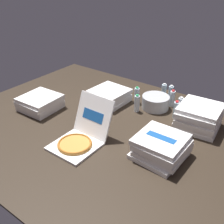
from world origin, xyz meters
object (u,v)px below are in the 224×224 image
object	(u,v)px
water_bottle_3	(137,95)
water_bottle_6	(137,103)
water_bottle_4	(176,110)
pizza_stack_left_far	(161,147)
water_bottle_5	(172,99)
water_bottle_0	(171,94)
open_pizza_box	(80,136)
water_bottle_1	(164,92)
pizza_stack_left_mid	(199,117)
pizza_stack_right_far	(109,96)
pizza_stack_right_near	(40,103)
water_bottle_2	(180,106)
ice_bucket	(155,102)

from	to	relation	value
water_bottle_3	water_bottle_6	size ratio (longest dim) A/B	1.00
water_bottle_6	water_bottle_4	bearing A→B (deg)	16.73
pizza_stack_left_far	water_bottle_5	size ratio (longest dim) A/B	2.15
water_bottle_0	water_bottle_6	distance (m)	0.49
open_pizza_box	water_bottle_1	world-z (taller)	open_pizza_box
pizza_stack_left_far	pizza_stack_left_mid	bearing A→B (deg)	83.24
pizza_stack_left_mid	pizza_stack_right_far	size ratio (longest dim) A/B	1.02
pizza_stack_left_mid	water_bottle_1	distance (m)	0.68
water_bottle_5	pizza_stack_right_near	bearing A→B (deg)	-140.40
water_bottle_2	water_bottle_5	size ratio (longest dim) A/B	1.00
water_bottle_1	water_bottle_5	xyz separation A→B (m)	(0.16, -0.11, 0.00)
pizza_stack_left_mid	water_bottle_2	size ratio (longest dim) A/B	2.20
pizza_stack_right_far	water_bottle_1	bearing A→B (deg)	43.50
open_pizza_box	pizza_stack_left_far	xyz separation A→B (m)	(0.68, 0.26, 0.03)
pizza_stack_left_mid	open_pizza_box	bearing A→B (deg)	-129.98
pizza_stack_right_far	water_bottle_0	world-z (taller)	water_bottle_0
pizza_stack_left_far	pizza_stack_right_far	bearing A→B (deg)	150.36
pizza_stack_left_far	water_bottle_6	distance (m)	0.81
ice_bucket	water_bottle_0	size ratio (longest dim) A/B	1.52
pizza_stack_left_far	water_bottle_3	xyz separation A→B (m)	(-0.70, 0.73, -0.00)
pizza_stack_left_far	water_bottle_4	size ratio (longest dim) A/B	2.15
pizza_stack_left_far	water_bottle_1	bearing A→B (deg)	116.16
water_bottle_4	pizza_stack_left_far	bearing A→B (deg)	-74.94
pizza_stack_right_near	water_bottle_2	xyz separation A→B (m)	(1.30, 0.84, 0.02)
water_bottle_5	water_bottle_1	bearing A→B (deg)	146.96
pizza_stack_right_far	ice_bucket	world-z (taller)	pizza_stack_right_far
ice_bucket	water_bottle_1	xyz separation A→B (m)	(-0.03, 0.26, 0.02)
water_bottle_1	water_bottle_2	xyz separation A→B (m)	(0.31, -0.21, 0.00)
pizza_stack_left_far	pizza_stack_right_far	size ratio (longest dim) A/B	1.00
pizza_stack_left_mid	water_bottle_4	distance (m)	0.26
water_bottle_2	water_bottle_3	bearing A→B (deg)	-173.25
pizza_stack_left_far	water_bottle_1	xyz separation A→B (m)	(-0.49, 1.01, -0.00)
pizza_stack_left_mid	water_bottle_4	xyz separation A→B (m)	(-0.26, 0.04, -0.02)
water_bottle_2	pizza_stack_left_far	bearing A→B (deg)	-76.88
water_bottle_1	water_bottle_2	world-z (taller)	same
open_pizza_box	ice_bucket	distance (m)	1.03
pizza_stack_right_far	water_bottle_3	world-z (taller)	water_bottle_3
pizza_stack_left_mid	ice_bucket	bearing A→B (deg)	168.95
pizza_stack_left_mid	pizza_stack_left_far	bearing A→B (deg)	-96.76
water_bottle_0	water_bottle_6	xyz separation A→B (m)	(-0.19, -0.45, 0.00)
ice_bucket	water_bottle_2	world-z (taller)	water_bottle_2
pizza_stack_right_near	ice_bucket	xyz separation A→B (m)	(1.02, 0.80, -0.01)
water_bottle_2	water_bottle_4	xyz separation A→B (m)	(0.00, -0.11, 0.00)
water_bottle_2	water_bottle_5	world-z (taller)	same
water_bottle_5	water_bottle_3	bearing A→B (deg)	-155.27
pizza_stack_left_mid	water_bottle_1	bearing A→B (deg)	147.39
open_pizza_box	pizza_stack_left_mid	distance (m)	1.18
pizza_stack_left_far	water_bottle_2	size ratio (longest dim) A/B	2.15
pizza_stack_left_far	water_bottle_0	distance (m)	1.09
pizza_stack_left_mid	pizza_stack_left_far	xyz separation A→B (m)	(-0.08, -0.64, -0.02)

